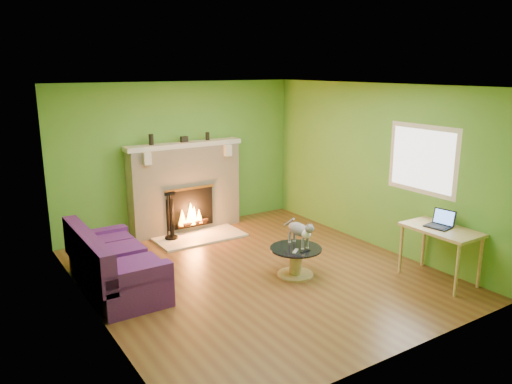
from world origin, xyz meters
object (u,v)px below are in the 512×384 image
Objects in this scene: desk at (441,235)px; coffee_table at (296,259)px; cat at (299,232)px; sofa at (112,266)px.

coffee_table is at bearing 142.55° from desk.
coffee_table is 0.38m from cat.
desk is at bearing -29.34° from sofa.
sofa is 4.38m from desk.
desk is (1.54, -1.18, 0.42)m from coffee_table.
sofa is 2.47m from coffee_table.
sofa reaches higher than cat.
sofa reaches higher than desk.
coffee_table is 0.72× the size of desk.
cat is (0.08, 0.05, 0.37)m from coffee_table.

